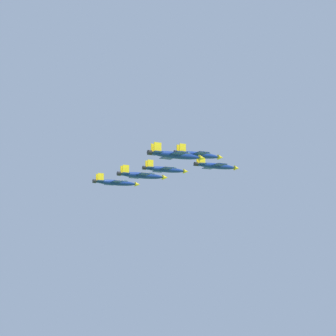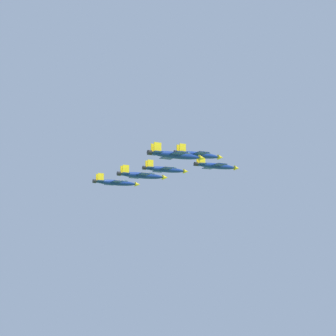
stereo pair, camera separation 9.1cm
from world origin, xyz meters
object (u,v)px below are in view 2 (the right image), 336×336
(jet_left_wingman, at_px, (165,169))
(jet_slot_rear, at_px, (142,175))
(jet_right_outer, at_px, (176,155))
(jet_lead, at_px, (216,166))
(jet_left_outer, at_px, (116,183))
(jet_right_wingman, at_px, (198,155))

(jet_left_wingman, xyz_separation_m, jet_slot_rear, (-15.70, 7.96, -4.84))
(jet_left_wingman, bearing_deg, jet_right_outer, -111.10)
(jet_slot_rear, bearing_deg, jet_lead, -0.41)
(jet_left_outer, xyz_separation_m, jet_right_outer, (-42.05, -17.64, 1.06))
(jet_lead, xyz_separation_m, jet_left_outer, (10.65, 33.56, -4.27))
(jet_lead, height_order, jet_left_wingman, jet_lead)
(jet_lead, distance_m, jet_left_wingman, 17.61)
(jet_slot_rear, bearing_deg, jet_right_wingman, -40.77)
(jet_right_wingman, bearing_deg, jet_lead, 39.86)
(jet_left_wingman, bearing_deg, jet_left_outer, 139.94)
(jet_left_wingman, bearing_deg, jet_slot_rear, -139.33)
(jet_left_wingman, distance_m, jet_right_outer, 36.84)
(jet_left_outer, bearing_deg, jet_slot_rear, -90.68)
(jet_lead, bearing_deg, jet_left_outer, 138.85)
(jet_right_wingman, height_order, jet_slot_rear, jet_right_wingman)
(jet_left_wingman, height_order, jet_slot_rear, jet_left_wingman)
(jet_left_wingman, distance_m, jet_right_wingman, 22.81)
(jet_left_wingman, relative_size, jet_right_outer, 1.00)
(jet_lead, xyz_separation_m, jet_right_outer, (-31.40, 15.91, -3.22))
(jet_right_outer, bearing_deg, jet_left_outer, 89.77)
(jet_right_wingman, distance_m, jet_right_outer, 17.95)
(jet_left_wingman, bearing_deg, jet_lead, -40.05)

